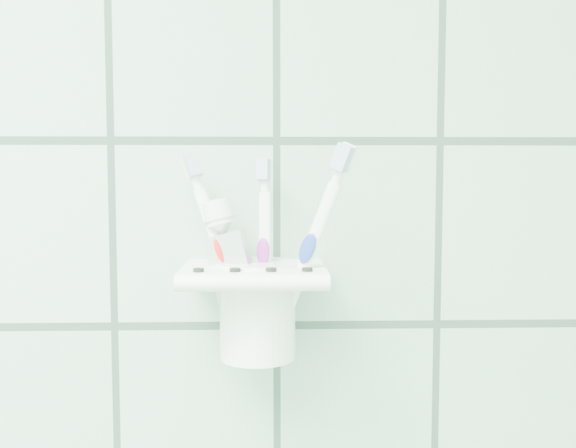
# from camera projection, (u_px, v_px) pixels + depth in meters

# --- Properties ---
(holder_bracket) EXTENTS (0.13, 0.11, 0.04)m
(holder_bracket) POSITION_uv_depth(u_px,v_px,m) (254.00, 275.00, 0.59)
(holder_bracket) COLOR white
(holder_bracket) RESTS_ON wall_back
(cup) EXTENTS (0.08, 0.08, 0.09)m
(cup) POSITION_uv_depth(u_px,v_px,m) (258.00, 306.00, 0.60)
(cup) COLOR white
(cup) RESTS_ON holder_bracket
(toothbrush_pink) EXTENTS (0.07, 0.04, 0.19)m
(toothbrush_pink) POSITION_uv_depth(u_px,v_px,m) (255.00, 247.00, 0.58)
(toothbrush_pink) COLOR white
(toothbrush_pink) RESTS_ON cup
(toothbrush_blue) EXTENTS (0.02, 0.04, 0.18)m
(toothbrush_blue) POSITION_uv_depth(u_px,v_px,m) (264.00, 254.00, 0.58)
(toothbrush_blue) COLOR white
(toothbrush_blue) RESTS_ON cup
(toothbrush_orange) EXTENTS (0.07, 0.05, 0.20)m
(toothbrush_orange) POSITION_uv_depth(u_px,v_px,m) (272.00, 239.00, 0.60)
(toothbrush_orange) COLOR white
(toothbrush_orange) RESTS_ON cup
(toothpaste_tube) EXTENTS (0.06, 0.04, 0.15)m
(toothpaste_tube) POSITION_uv_depth(u_px,v_px,m) (252.00, 263.00, 0.58)
(toothpaste_tube) COLOR silver
(toothpaste_tube) RESTS_ON cup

